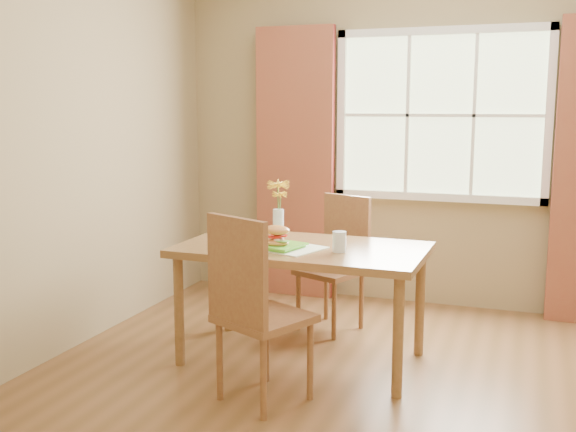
{
  "coord_description": "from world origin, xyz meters",
  "views": [
    {
      "loc": [
        0.67,
        -3.43,
        1.57
      ],
      "look_at": [
        -0.69,
        0.34,
        0.92
      ],
      "focal_mm": 42.0,
      "sensor_mm": 36.0,
      "label": 1
    }
  ],
  "objects_px": {
    "chair_near": "(252,303)",
    "croissant_sandwich": "(276,236)",
    "dining_table": "(302,258)",
    "chair_far": "(337,256)",
    "water_glass": "(339,242)",
    "flower_vase": "(278,203)"
  },
  "relations": [
    {
      "from": "chair_near",
      "to": "chair_far",
      "type": "xyz_separation_m",
      "value": [
        0.07,
        1.4,
        -0.04
      ]
    },
    {
      "from": "chair_far",
      "to": "flower_vase",
      "type": "xyz_separation_m",
      "value": [
        -0.27,
        -0.47,
        0.43
      ]
    },
    {
      "from": "dining_table",
      "to": "flower_vase",
      "type": "xyz_separation_m",
      "value": [
        -0.24,
        0.23,
        0.3
      ]
    },
    {
      "from": "croissant_sandwich",
      "to": "chair_far",
      "type": "bearing_deg",
      "value": 86.36
    },
    {
      "from": "water_glass",
      "to": "flower_vase",
      "type": "distance_m",
      "value": 0.61
    },
    {
      "from": "dining_table",
      "to": "water_glass",
      "type": "bearing_deg",
      "value": -17.29
    },
    {
      "from": "flower_vase",
      "to": "croissant_sandwich",
      "type": "bearing_deg",
      "value": -71.17
    },
    {
      "from": "dining_table",
      "to": "water_glass",
      "type": "distance_m",
      "value": 0.3
    },
    {
      "from": "croissant_sandwich",
      "to": "water_glass",
      "type": "relative_size",
      "value": 1.5
    },
    {
      "from": "dining_table",
      "to": "chair_near",
      "type": "relative_size",
      "value": 1.47
    },
    {
      "from": "chair_near",
      "to": "croissant_sandwich",
      "type": "relative_size",
      "value": 5.64
    },
    {
      "from": "chair_near",
      "to": "croissant_sandwich",
      "type": "bearing_deg",
      "value": 122.74
    },
    {
      "from": "chair_near",
      "to": "chair_far",
      "type": "relative_size",
      "value": 1.08
    },
    {
      "from": "water_glass",
      "to": "flower_vase",
      "type": "xyz_separation_m",
      "value": [
        -0.5,
        0.31,
        0.16
      ]
    },
    {
      "from": "dining_table",
      "to": "chair_near",
      "type": "distance_m",
      "value": 0.71
    },
    {
      "from": "dining_table",
      "to": "chair_far",
      "type": "height_order",
      "value": "chair_far"
    },
    {
      "from": "dining_table",
      "to": "chair_near",
      "type": "xyz_separation_m",
      "value": [
        -0.04,
        -0.7,
        -0.09
      ]
    },
    {
      "from": "chair_far",
      "to": "water_glass",
      "type": "xyz_separation_m",
      "value": [
        0.23,
        -0.78,
        0.27
      ]
    },
    {
      "from": "chair_far",
      "to": "chair_near",
      "type": "bearing_deg",
      "value": -71.25
    },
    {
      "from": "croissant_sandwich",
      "to": "flower_vase",
      "type": "bearing_deg",
      "value": 114.94
    },
    {
      "from": "chair_near",
      "to": "water_glass",
      "type": "height_order",
      "value": "chair_near"
    },
    {
      "from": "chair_near",
      "to": "croissant_sandwich",
      "type": "distance_m",
      "value": 0.61
    }
  ]
}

